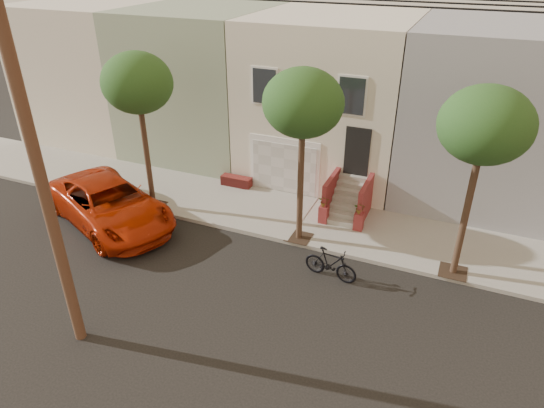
% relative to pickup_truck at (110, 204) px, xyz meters
% --- Properties ---
extents(ground, '(90.00, 90.00, 0.00)m').
position_rel_pickup_truck_xyz_m(ground, '(6.26, -2.21, -0.88)').
color(ground, black).
rests_on(ground, ground).
extents(sidewalk, '(40.00, 3.70, 0.15)m').
position_rel_pickup_truck_xyz_m(sidewalk, '(6.26, 3.14, -0.80)').
color(sidewalk, gray).
rests_on(sidewalk, ground).
extents(house_row, '(33.10, 11.70, 7.00)m').
position_rel_pickup_truck_xyz_m(house_row, '(6.27, 8.98, 2.77)').
color(house_row, beige).
rests_on(house_row, sidewalk).
extents(tree_left, '(2.70, 2.57, 6.30)m').
position_rel_pickup_truck_xyz_m(tree_left, '(0.76, 1.69, 4.38)').
color(tree_left, '#2D2116').
rests_on(tree_left, sidewalk).
extents(tree_mid, '(2.70, 2.57, 6.30)m').
position_rel_pickup_truck_xyz_m(tree_mid, '(7.26, 1.69, 4.38)').
color(tree_mid, '#2D2116').
rests_on(tree_mid, sidewalk).
extents(tree_right, '(2.70, 2.57, 6.30)m').
position_rel_pickup_truck_xyz_m(tree_right, '(12.76, 1.69, 4.38)').
color(tree_right, '#2D2116').
rests_on(tree_right, sidewalk).
extents(pickup_truck, '(6.96, 5.24, 1.76)m').
position_rel_pickup_truck_xyz_m(pickup_truck, '(0.00, 0.00, 0.00)').
color(pickup_truck, '#AB2205').
rests_on(pickup_truck, ground).
extents(motorcycle, '(1.89, 0.76, 1.11)m').
position_rel_pickup_truck_xyz_m(motorcycle, '(8.99, -0.02, -0.33)').
color(motorcycle, black).
rests_on(motorcycle, ground).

